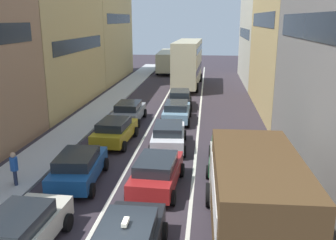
{
  "coord_description": "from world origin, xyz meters",
  "views": [
    {
      "loc": [
        2.24,
        -8.88,
        7.31
      ],
      "look_at": [
        0.0,
        12.0,
        1.6
      ],
      "focal_mm": 39.73,
      "sensor_mm": 36.0,
      "label": 1
    }
  ],
  "objects_px": {
    "sedan_centre_lane_fifth": "(180,98)",
    "wagon_left_lane_second": "(78,167)",
    "sedan_left_lane_front": "(20,232)",
    "sedan_right_lane_behind_truck": "(228,153)",
    "removalist_box_truck": "(251,196)",
    "hatchback_centre_lane_third": "(169,135)",
    "sedan_left_lane_fourth": "(129,112)",
    "bus_far_queue_secondary": "(168,59)",
    "sedan_centre_lane_second": "(157,172)",
    "pedestrian_near_kerb": "(14,168)",
    "sedan_left_lane_third": "(115,131)",
    "bus_mid_queue_primary": "(188,61)",
    "coupe_centre_lane_fourth": "(177,111)"
  },
  "relations": [
    {
      "from": "sedan_centre_lane_fifth",
      "to": "wagon_left_lane_second",
      "type": "bearing_deg",
      "value": 164.1
    },
    {
      "from": "sedan_left_lane_front",
      "to": "sedan_right_lane_behind_truck",
      "type": "bearing_deg",
      "value": -39.06
    },
    {
      "from": "removalist_box_truck",
      "to": "hatchback_centre_lane_third",
      "type": "xyz_separation_m",
      "value": [
        -3.63,
        9.71,
        -1.18
      ]
    },
    {
      "from": "sedan_left_lane_fourth",
      "to": "bus_far_queue_secondary",
      "type": "xyz_separation_m",
      "value": [
        -0.03,
        27.17,
        0.96
      ]
    },
    {
      "from": "sedan_centre_lane_second",
      "to": "sedan_right_lane_behind_truck",
      "type": "relative_size",
      "value": 1.0
    },
    {
      "from": "wagon_left_lane_second",
      "to": "pedestrian_near_kerb",
      "type": "height_order",
      "value": "pedestrian_near_kerb"
    },
    {
      "from": "sedan_left_lane_front",
      "to": "wagon_left_lane_second",
      "type": "xyz_separation_m",
      "value": [
        0.04,
        5.41,
        0.0
      ]
    },
    {
      "from": "sedan_left_lane_third",
      "to": "sedan_left_lane_fourth",
      "type": "bearing_deg",
      "value": 4.57
    },
    {
      "from": "sedan_left_lane_front",
      "to": "pedestrian_near_kerb",
      "type": "relative_size",
      "value": 2.63
    },
    {
      "from": "sedan_centre_lane_second",
      "to": "bus_mid_queue_primary",
      "type": "height_order",
      "value": "bus_mid_queue_primary"
    },
    {
      "from": "sedan_centre_lane_second",
      "to": "sedan_left_lane_third",
      "type": "distance_m",
      "value": 6.83
    },
    {
      "from": "sedan_left_lane_front",
      "to": "sedan_left_lane_third",
      "type": "bearing_deg",
      "value": 0.55
    },
    {
      "from": "bus_mid_queue_primary",
      "to": "hatchback_centre_lane_third",
      "type": "bearing_deg",
      "value": -178.06
    },
    {
      "from": "sedan_left_lane_front",
      "to": "sedan_centre_lane_second",
      "type": "xyz_separation_m",
      "value": [
        3.69,
        5.21,
        0.0
      ]
    },
    {
      "from": "sedan_left_lane_third",
      "to": "sedan_centre_lane_fifth",
      "type": "relative_size",
      "value": 0.99
    },
    {
      "from": "sedan_centre_lane_second",
      "to": "bus_mid_queue_primary",
      "type": "bearing_deg",
      "value": 3.3
    },
    {
      "from": "sedan_left_lane_fourth",
      "to": "pedestrian_near_kerb",
      "type": "relative_size",
      "value": 2.6
    },
    {
      "from": "sedan_left_lane_fourth",
      "to": "pedestrian_near_kerb",
      "type": "height_order",
      "value": "pedestrian_near_kerb"
    },
    {
      "from": "removalist_box_truck",
      "to": "wagon_left_lane_second",
      "type": "height_order",
      "value": "removalist_box_truck"
    },
    {
      "from": "bus_mid_queue_primary",
      "to": "sedan_centre_lane_second",
      "type": "bearing_deg",
      "value": -177.97
    },
    {
      "from": "sedan_left_lane_fourth",
      "to": "sedan_centre_lane_fifth",
      "type": "height_order",
      "value": "same"
    },
    {
      "from": "removalist_box_truck",
      "to": "bus_mid_queue_primary",
      "type": "bearing_deg",
      "value": 5.87
    },
    {
      "from": "sedan_centre_lane_second",
      "to": "hatchback_centre_lane_third",
      "type": "bearing_deg",
      "value": 3.64
    },
    {
      "from": "removalist_box_truck",
      "to": "sedan_centre_lane_fifth",
      "type": "bearing_deg",
      "value": 9.54
    },
    {
      "from": "removalist_box_truck",
      "to": "bus_far_queue_secondary",
      "type": "bearing_deg",
      "value": 8.53
    },
    {
      "from": "sedan_centre_lane_second",
      "to": "sedan_left_lane_third",
      "type": "height_order",
      "value": "same"
    },
    {
      "from": "sedan_right_lane_behind_truck",
      "to": "bus_mid_queue_primary",
      "type": "bearing_deg",
      "value": 10.85
    },
    {
      "from": "removalist_box_truck",
      "to": "sedan_left_lane_third",
      "type": "height_order",
      "value": "removalist_box_truck"
    },
    {
      "from": "wagon_left_lane_second",
      "to": "coupe_centre_lane_fourth",
      "type": "distance_m",
      "value": 11.63
    },
    {
      "from": "coupe_centre_lane_fourth",
      "to": "sedan_left_lane_fourth",
      "type": "height_order",
      "value": "same"
    },
    {
      "from": "coupe_centre_lane_fourth",
      "to": "sedan_centre_lane_fifth",
      "type": "relative_size",
      "value": 0.98
    },
    {
      "from": "bus_mid_queue_primary",
      "to": "pedestrian_near_kerb",
      "type": "distance_m",
      "value": 27.21
    },
    {
      "from": "sedan_left_lane_front",
      "to": "sedan_left_lane_fourth",
      "type": "height_order",
      "value": "same"
    },
    {
      "from": "sedan_left_lane_fourth",
      "to": "bus_mid_queue_primary",
      "type": "distance_m",
      "value": 15.61
    },
    {
      "from": "sedan_centre_lane_second",
      "to": "hatchback_centre_lane_third",
      "type": "xyz_separation_m",
      "value": [
        -0.05,
        5.42,
        0.0
      ]
    },
    {
      "from": "bus_mid_queue_primary",
      "to": "pedestrian_near_kerb",
      "type": "xyz_separation_m",
      "value": [
        -6.23,
        -26.42,
        -1.88
      ]
    },
    {
      "from": "removalist_box_truck",
      "to": "sedan_left_lane_third",
      "type": "bearing_deg",
      "value": 33.14
    },
    {
      "from": "sedan_right_lane_behind_truck",
      "to": "bus_mid_queue_primary",
      "type": "height_order",
      "value": "bus_mid_queue_primary"
    },
    {
      "from": "sedan_right_lane_behind_truck",
      "to": "sedan_left_lane_front",
      "type": "bearing_deg",
      "value": 141.39
    },
    {
      "from": "sedan_right_lane_behind_truck",
      "to": "pedestrian_near_kerb",
      "type": "relative_size",
      "value": 2.64
    },
    {
      "from": "sedan_centre_lane_second",
      "to": "bus_mid_queue_primary",
      "type": "relative_size",
      "value": 0.42
    },
    {
      "from": "sedan_left_lane_front",
      "to": "sedan_centre_lane_second",
      "type": "height_order",
      "value": "same"
    },
    {
      "from": "coupe_centre_lane_fourth",
      "to": "sedan_centre_lane_fifth",
      "type": "distance_m",
      "value": 4.65
    },
    {
      "from": "sedan_centre_lane_second",
      "to": "hatchback_centre_lane_third",
      "type": "height_order",
      "value": "same"
    },
    {
      "from": "sedan_left_lane_front",
      "to": "sedan_left_lane_fourth",
      "type": "bearing_deg",
      "value": 1.62
    },
    {
      "from": "bus_mid_queue_primary",
      "to": "sedan_left_lane_third",
      "type": "bearing_deg",
      "value": 172.48
    },
    {
      "from": "hatchback_centre_lane_third",
      "to": "coupe_centre_lane_fourth",
      "type": "height_order",
      "value": "same"
    },
    {
      "from": "sedan_centre_lane_second",
      "to": "wagon_left_lane_second",
      "type": "relative_size",
      "value": 1.0
    },
    {
      "from": "removalist_box_truck",
      "to": "wagon_left_lane_second",
      "type": "xyz_separation_m",
      "value": [
        -7.22,
        4.48,
        -1.18
      ]
    },
    {
      "from": "removalist_box_truck",
      "to": "sedan_centre_lane_second",
      "type": "height_order",
      "value": "removalist_box_truck"
    }
  ]
}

